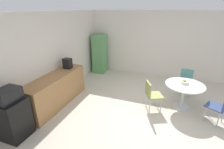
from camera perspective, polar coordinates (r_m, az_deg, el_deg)
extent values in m
plane|color=beige|center=(4.68, 12.53, -13.38)|extent=(6.00, 6.00, 0.00)
cube|color=silver|center=(5.27, -20.39, 5.57)|extent=(6.00, 0.10, 2.60)
cube|color=silver|center=(6.97, 17.14, 9.75)|extent=(0.10, 6.00, 2.60)
cube|color=#9E7042|center=(5.09, -18.69, -5.08)|extent=(2.18, 0.60, 0.90)
cube|color=black|center=(4.25, -30.88, -13.02)|extent=(0.54, 0.54, 0.90)
cube|color=black|center=(3.97, -32.51, -6.03)|extent=(0.48, 0.38, 0.26)
cube|color=#599959|center=(7.25, -4.18, 7.12)|extent=(0.60, 0.50, 1.62)
cylinder|color=silver|center=(5.26, 22.72, -10.19)|extent=(0.44, 0.44, 0.03)
cylinder|color=silver|center=(5.09, 23.32, -6.71)|extent=(0.08, 0.08, 0.70)
cylinder|color=white|center=(4.95, 23.89, -3.32)|extent=(1.04, 1.04, 0.03)
cylinder|color=silver|center=(4.83, 29.29, -11.73)|extent=(0.02, 0.02, 0.42)
cylinder|color=silver|center=(5.09, 30.67, -10.26)|extent=(0.02, 0.02, 0.42)
cylinder|color=silver|center=(4.76, 32.82, -13.02)|extent=(0.02, 0.02, 0.42)
cylinder|color=silver|center=(5.03, 34.01, -11.44)|extent=(0.02, 0.02, 0.42)
cube|color=#384772|center=(4.82, 32.24, -9.34)|extent=(0.57, 0.57, 0.03)
cylinder|color=silver|center=(5.78, 25.13, -5.40)|extent=(0.02, 0.02, 0.42)
cylinder|color=silver|center=(5.78, 22.03, -4.89)|extent=(0.02, 0.02, 0.42)
cylinder|color=silver|center=(6.06, 25.26, -4.14)|extent=(0.02, 0.02, 0.42)
cylinder|color=silver|center=(6.06, 22.32, -3.65)|extent=(0.02, 0.02, 0.42)
cube|color=teal|center=(5.83, 24.02, -2.52)|extent=(0.46, 0.46, 0.03)
cube|color=teal|center=(5.93, 24.44, -0.04)|extent=(0.08, 0.38, 0.38)
cylinder|color=silver|center=(5.02, 15.28, -8.17)|extent=(0.02, 0.02, 0.42)
cylinder|color=silver|center=(4.77, 16.56, -10.04)|extent=(0.02, 0.02, 0.42)
cylinder|color=silver|center=(4.92, 11.80, -8.47)|extent=(0.02, 0.02, 0.42)
cylinder|color=silver|center=(4.66, 12.91, -10.41)|extent=(0.02, 0.02, 0.42)
cube|color=#8C934C|center=(4.73, 14.39, -6.92)|extent=(0.56, 0.56, 0.03)
cube|color=#8C934C|center=(4.58, 12.38, -4.87)|extent=(0.36, 0.20, 0.38)
cylinder|color=silver|center=(4.99, 23.68, -2.43)|extent=(0.24, 0.24, 0.07)
sphere|color=orange|center=(5.00, 23.93, -1.95)|extent=(0.07, 0.07, 0.07)
sphere|color=#66B233|center=(4.95, 23.68, -2.17)|extent=(0.07, 0.07, 0.07)
sphere|color=yellow|center=(4.97, 23.86, -2.09)|extent=(0.07, 0.07, 0.07)
sphere|color=#66B233|center=(4.98, 23.60, -1.97)|extent=(0.07, 0.07, 0.07)
cylinder|color=#D84C4C|center=(5.41, -14.13, 2.77)|extent=(0.08, 0.08, 0.09)
torus|color=#D84C4C|center=(5.45, -13.80, 3.01)|extent=(0.06, 0.01, 0.06)
cube|color=black|center=(5.35, -15.13, 3.75)|extent=(0.20, 0.24, 0.32)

